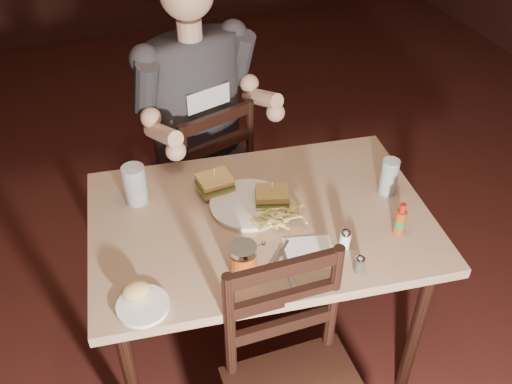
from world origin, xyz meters
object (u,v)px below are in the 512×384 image
object	(u,v)px
main_table	(261,233)
hot_sauce	(401,218)
dinner_plate	(248,205)
chair_far	(200,177)
glass_right	(389,177)
syrup_dispenser	(243,260)
glass_left	(135,185)
diner	(198,87)
side_plate	(143,307)

from	to	relation	value
main_table	hot_sauce	bearing A→B (deg)	-29.02
dinner_plate	hot_sauce	xyz separation A→B (m)	(0.45, -0.31, 0.06)
main_table	chair_far	distance (m)	0.75
hot_sauce	dinner_plate	bearing A→B (deg)	145.84
chair_far	glass_right	world-z (taller)	glass_right
main_table	syrup_dispenser	distance (m)	0.31
main_table	glass_left	world-z (taller)	glass_left
main_table	glass_left	distance (m)	0.50
chair_far	glass_right	xyz separation A→B (m)	(0.56, -0.74, 0.39)
glass_left	syrup_dispenser	xyz separation A→B (m)	(0.26, -0.48, -0.02)
main_table	dinner_plate	bearing A→B (deg)	108.43
dinner_plate	chair_far	bearing A→B (deg)	92.66
syrup_dispenser	chair_far	bearing A→B (deg)	91.18
diner	hot_sauce	bearing A→B (deg)	-78.53
main_table	diner	distance (m)	0.72
dinner_plate	side_plate	world-z (taller)	dinner_plate
chair_far	syrup_dispenser	distance (m)	1.03
diner	dinner_plate	world-z (taller)	diner
diner	glass_right	bearing A→B (deg)	-67.92
chair_far	glass_left	xyz separation A→B (m)	(-0.35, -0.47, 0.39)
dinner_plate	glass_left	world-z (taller)	glass_left
chair_far	dinner_plate	size ratio (longest dim) A/B	3.25
glass_right	side_plate	size ratio (longest dim) A/B	0.93
glass_right	hot_sauce	world-z (taller)	glass_right
hot_sauce	syrup_dispenser	xyz separation A→B (m)	(-0.58, 0.00, -0.01)
diner	main_table	bearing A→B (deg)	-102.64
chair_far	syrup_dispenser	size ratio (longest dim) A/B	7.83
glass_left	syrup_dispenser	world-z (taller)	glass_left
syrup_dispenser	side_plate	distance (m)	0.34
hot_sauce	side_plate	bearing A→B (deg)	-177.85
diner	syrup_dispenser	bearing A→B (deg)	-112.86
glass_left	side_plate	bearing A→B (deg)	-98.87
diner	hot_sauce	size ratio (longest dim) A/B	7.87
glass_left	syrup_dispenser	distance (m)	0.55
hot_sauce	main_table	bearing A→B (deg)	150.98
main_table	dinner_plate	distance (m)	0.11
main_table	hot_sauce	xyz separation A→B (m)	(0.43, -0.24, 0.14)
glass_left	main_table	bearing A→B (deg)	-31.15
main_table	syrup_dispenser	world-z (taller)	syrup_dispenser
dinner_plate	glass_left	bearing A→B (deg)	155.28
diner	glass_right	distance (m)	0.89
diner	side_plate	size ratio (longest dim) A/B	6.27
glass_left	diner	bearing A→B (deg)	48.97
main_table	syrup_dispenser	xyz separation A→B (m)	(-0.15, -0.24, 0.14)
glass_right	main_table	bearing A→B (deg)	176.73
main_table	glass_right	size ratio (longest dim) A/B	8.90
chair_far	hot_sauce	bearing A→B (deg)	100.92
main_table	chair_far	size ratio (longest dim) A/B	1.45
main_table	side_plate	size ratio (longest dim) A/B	8.29
glass_left	glass_right	xyz separation A→B (m)	(0.91, -0.27, -0.00)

